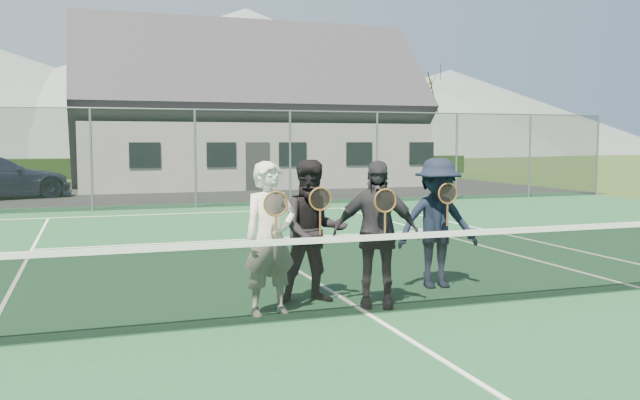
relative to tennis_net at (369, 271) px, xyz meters
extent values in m
plane|color=#284117|center=(0.00, 20.00, -0.54)|extent=(220.00, 220.00, 0.00)
cube|color=#1C4C2B|center=(0.00, 0.00, -0.53)|extent=(30.00, 30.00, 0.02)
cube|color=black|center=(-4.00, 20.00, -0.53)|extent=(40.00, 12.00, 0.01)
cube|color=black|center=(0.00, 32.00, 0.01)|extent=(40.00, 1.20, 1.10)
cone|color=slate|center=(20.00, 95.00, 10.46)|extent=(120.00, 120.00, 22.00)
cone|color=#506059|center=(55.00, 95.00, 6.46)|extent=(90.00, 90.00, 14.00)
cube|color=white|center=(0.00, 11.88, -0.51)|extent=(10.97, 0.06, 0.01)
cube|color=white|center=(0.00, 6.40, -0.51)|extent=(8.23, 0.06, 0.01)
cube|color=white|center=(0.00, 0.00, -0.51)|extent=(0.06, 12.80, 0.01)
cube|color=black|center=(0.00, 0.00, -0.06)|extent=(11.60, 0.02, 0.88)
cube|color=white|center=(0.00, 0.00, 0.39)|extent=(11.60, 0.03, 0.07)
cylinder|color=slate|center=(-3.00, 13.50, 0.96)|extent=(0.07, 0.07, 3.00)
cylinder|color=slate|center=(0.00, 13.50, 0.96)|extent=(0.07, 0.07, 3.00)
cylinder|color=slate|center=(3.00, 13.50, 0.96)|extent=(0.07, 0.07, 3.00)
cylinder|color=slate|center=(6.00, 13.50, 0.96)|extent=(0.07, 0.07, 3.00)
cylinder|color=slate|center=(9.00, 13.50, 0.96)|extent=(0.07, 0.07, 3.00)
cylinder|color=slate|center=(12.00, 13.50, 0.96)|extent=(0.07, 0.07, 3.00)
cylinder|color=slate|center=(15.00, 13.50, 0.96)|extent=(0.07, 0.07, 3.00)
cube|color=black|center=(0.00, 13.50, 0.96)|extent=(30.00, 0.03, 3.00)
cylinder|color=slate|center=(0.00, 13.50, 2.46)|extent=(30.00, 0.04, 0.04)
cube|color=silver|center=(4.00, 24.00, 0.86)|extent=(15.00, 8.00, 2.80)
pyramid|color=#2D2D33|center=(4.00, 24.00, 5.11)|extent=(15.60, 8.20, 4.10)
cube|color=#2D2D33|center=(3.50, 19.98, 0.46)|extent=(1.00, 0.06, 2.00)
cube|color=black|center=(-1.00, 19.98, 0.96)|extent=(1.20, 0.06, 1.00)
cube|color=black|center=(2.00, 19.98, 0.96)|extent=(1.20, 0.06, 1.00)
cube|color=black|center=(5.00, 19.98, 0.96)|extent=(1.20, 0.06, 1.00)
cube|color=black|center=(8.00, 19.98, 0.96)|extent=(1.20, 0.06, 1.00)
cube|color=black|center=(11.00, 19.98, 0.96)|extent=(1.20, 0.06, 1.00)
cylinder|color=#331F12|center=(2.00, 33.00, 1.39)|extent=(0.22, 0.22, 3.85)
cylinder|color=#3A2715|center=(12.00, 33.00, 1.39)|extent=(0.22, 0.22, 3.85)
cylinder|color=#352013|center=(18.00, 33.00, 1.39)|extent=(0.22, 0.22, 3.85)
imported|color=silver|center=(-1.08, 0.38, 0.38)|extent=(0.73, 0.55, 1.80)
torus|color=brown|center=(-1.08, 0.11, 0.81)|extent=(0.29, 0.02, 0.29)
cylinder|color=black|center=(-1.08, 0.11, 0.81)|extent=(0.25, 0.00, 0.25)
cylinder|color=brown|center=(-1.08, 0.11, 0.53)|extent=(0.03, 0.03, 0.32)
imported|color=black|center=(-0.42, 0.80, 0.38)|extent=(0.93, 0.75, 1.80)
torus|color=brown|center=(-0.42, 0.53, 0.81)|extent=(0.29, 0.02, 0.29)
cylinder|color=black|center=(-0.42, 0.53, 0.81)|extent=(0.25, 0.00, 0.25)
cylinder|color=brown|center=(-0.42, 0.53, 0.53)|extent=(0.03, 0.03, 0.32)
imported|color=#26252B|center=(0.24, 0.35, 0.38)|extent=(1.14, 0.81, 1.80)
torus|color=brown|center=(0.24, 0.08, 0.81)|extent=(0.29, 0.02, 0.29)
cylinder|color=black|center=(0.24, 0.08, 0.81)|extent=(0.25, 0.00, 0.25)
cylinder|color=brown|center=(0.24, 0.08, 0.53)|extent=(0.03, 0.03, 0.32)
imported|color=black|center=(1.49, 1.08, 0.38)|extent=(1.23, 0.79, 1.80)
torus|color=brown|center=(1.49, 0.81, 0.81)|extent=(0.29, 0.02, 0.29)
cylinder|color=black|center=(1.49, 0.81, 0.81)|extent=(0.25, 0.00, 0.25)
cylinder|color=brown|center=(1.49, 0.81, 0.53)|extent=(0.03, 0.03, 0.32)
camera|label=1|loc=(-3.05, -7.19, 1.51)|focal=38.00mm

